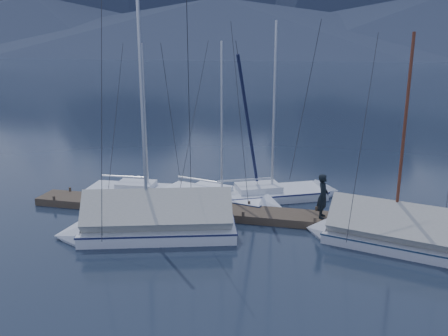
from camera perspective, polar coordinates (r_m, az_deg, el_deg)
The scene contains 9 objects.
ground at distance 19.36m, azimuth -1.39°, elevation -7.80°, with size 1000.00×1000.00×0.00m, color black.
dock at distance 21.13m, azimuth 0.00°, elevation -5.48°, with size 18.00×1.50×0.54m.
mooring_posts at distance 21.16m, azimuth -1.32°, elevation -4.76°, with size 15.12×1.52×0.35m.
sailboat_open_left at distance 24.02m, azimuth -8.12°, elevation -2.99°, with size 6.29×2.66×8.18m.
sailboat_open_mid at distance 22.75m, azimuth 0.72°, elevation -3.86°, with size 6.50×3.23×8.28m.
sailboat_open_right at distance 23.68m, azimuth 6.89°, elevation -3.17°, with size 7.15×4.89×9.26m.
sailboat_covered_near at distance 19.11m, azimuth 19.33°, elevation -7.61°, with size 6.98×3.62×8.69m.
sailboat_covered_far at distance 19.08m, azimuth -9.60°, elevation -6.80°, with size 7.45×4.12×10.01m.
person at distance 20.16m, azimuth 11.81°, elevation -3.32°, with size 0.68×0.45×1.88m, color black.
Camera 1 is at (4.59, -17.25, 7.51)m, focal length 38.00 mm.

